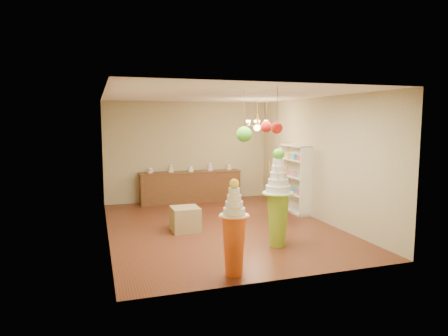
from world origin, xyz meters
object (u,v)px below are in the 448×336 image
object	(u,v)px
round_table	(275,200)
sideboard	(191,186)
pedestal_green	(278,206)
pedestal_orange	(234,237)

from	to	relation	value
round_table	sideboard	bearing A→B (deg)	121.14
pedestal_green	round_table	world-z (taller)	pedestal_green
sideboard	pedestal_green	bearing A→B (deg)	-82.23
pedestal_green	pedestal_orange	distance (m)	1.75
sideboard	round_table	world-z (taller)	sideboard
pedestal_green	sideboard	bearing A→B (deg)	97.77
pedestal_orange	round_table	world-z (taller)	pedestal_orange
sideboard	round_table	bearing A→B (deg)	-58.86
pedestal_green	sideboard	xyz separation A→B (m)	(-0.64, 4.67, -0.31)
round_table	pedestal_green	bearing A→B (deg)	-114.21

